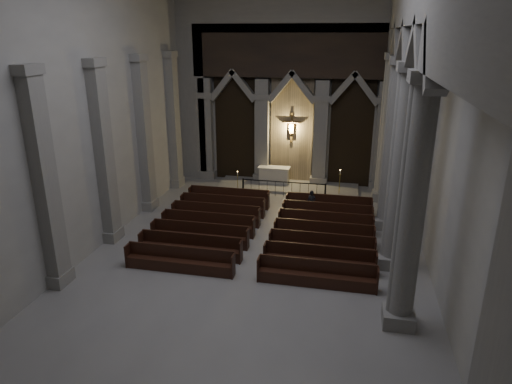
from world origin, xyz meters
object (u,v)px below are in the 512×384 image
at_px(candle_stand_left, 238,187).
at_px(worshipper, 311,203).
at_px(candle_stand_right, 339,189).
at_px(altar_rail, 284,186).
at_px(pews, 264,232).
at_px(altar, 274,175).

height_order(candle_stand_left, worshipper, candle_stand_left).
bearing_deg(worshipper, candle_stand_right, 79.91).
bearing_deg(altar_rail, candle_stand_right, 14.61).
bearing_deg(candle_stand_left, worshipper, -28.68).
xyz_separation_m(altar_rail, candle_stand_right, (3.14, 0.82, -0.20)).
xyz_separation_m(candle_stand_right, worshipper, (-1.31, -3.18, 0.21)).
distance_m(altar_rail, pews, 5.78).
bearing_deg(candle_stand_right, altar_rail, -165.39).
distance_m(candle_stand_right, pews, 7.30).
height_order(candle_stand_left, pews, candle_stand_left).
height_order(altar, candle_stand_right, candle_stand_right).
bearing_deg(pews, worshipper, 61.78).
bearing_deg(altar, candle_stand_right, -18.00).
xyz_separation_m(altar, pews, (0.93, -7.91, -0.33)).
distance_m(altar_rail, candle_stand_left, 2.78).
bearing_deg(pews, altar, 96.68).
bearing_deg(candle_stand_left, altar, 47.40).
relative_size(altar, worshipper, 1.52).
xyz_separation_m(candle_stand_left, worshipper, (4.59, -2.51, 0.28)).
bearing_deg(altar_rail, worshipper, -52.29).
bearing_deg(pews, candle_stand_left, 115.01).
distance_m(altar, pews, 7.97).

